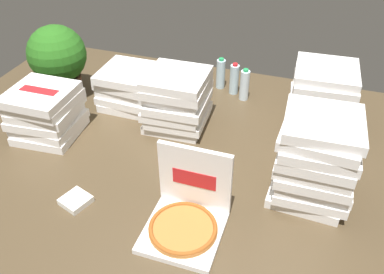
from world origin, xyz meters
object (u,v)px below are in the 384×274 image
(pizza_stack_right_near, at_px, (46,112))
(water_bottle_1, at_px, (234,79))
(water_bottle_0, at_px, (245,85))
(pizza_stack_center_far, at_px, (177,100))
(pizza_stack_left_near, at_px, (321,99))
(water_bottle_2, at_px, (220,74))
(pizza_stack_right_mid, at_px, (130,87))
(napkin_pile, at_px, (76,200))
(open_pizza_box, at_px, (186,215))
(pizza_stack_left_mid, at_px, (316,160))
(potted_plant, at_px, (58,59))

(pizza_stack_right_near, xyz_separation_m, water_bottle_1, (0.94, 0.83, -0.05))
(water_bottle_0, bearing_deg, pizza_stack_center_far, -126.05)
(pizza_stack_left_near, xyz_separation_m, pizza_stack_right_near, (-1.52, -0.57, -0.05))
(pizza_stack_right_near, bearing_deg, pizza_stack_left_near, 20.70)
(pizza_stack_right_near, bearing_deg, water_bottle_2, 46.63)
(pizza_stack_right_mid, height_order, napkin_pile, pizza_stack_right_mid)
(water_bottle_1, xyz_separation_m, water_bottle_2, (-0.11, 0.05, 0.00))
(open_pizza_box, bearing_deg, napkin_pile, -176.79)
(pizza_stack_left_near, xyz_separation_m, water_bottle_2, (-0.70, 0.30, -0.10))
(pizza_stack_right_mid, height_order, pizza_stack_right_near, pizza_stack_right_near)
(pizza_stack_right_near, height_order, water_bottle_0, pizza_stack_right_near)
(open_pizza_box, xyz_separation_m, pizza_stack_left_mid, (0.51, 0.39, 0.15))
(pizza_stack_right_mid, distance_m, water_bottle_1, 0.71)
(open_pizza_box, relative_size, water_bottle_1, 1.66)
(pizza_stack_right_near, bearing_deg, pizza_stack_center_far, 25.15)
(pizza_stack_left_mid, height_order, potted_plant, potted_plant)
(pizza_stack_right_near, bearing_deg, pizza_stack_left_mid, -1.39)
(open_pizza_box, relative_size, pizza_stack_left_near, 0.91)
(pizza_stack_right_mid, bearing_deg, pizza_stack_right_near, -124.11)
(pizza_stack_center_far, height_order, napkin_pile, pizza_stack_center_far)
(potted_plant, bearing_deg, pizza_stack_left_mid, -15.18)
(water_bottle_0, relative_size, water_bottle_2, 1.00)
(pizza_stack_center_far, xyz_separation_m, pizza_stack_right_near, (-0.70, -0.33, -0.03))
(water_bottle_1, bearing_deg, pizza_stack_right_near, -138.59)
(pizza_stack_right_mid, bearing_deg, potted_plant, -174.92)
(open_pizza_box, height_order, pizza_stack_left_mid, pizza_stack_left_mid)
(pizza_stack_left_near, height_order, pizza_stack_right_near, pizza_stack_left_near)
(open_pizza_box, distance_m, water_bottle_2, 1.32)
(open_pizza_box, relative_size, water_bottle_2, 1.66)
(pizza_stack_right_near, relative_size, potted_plant, 0.79)
(pizza_stack_left_near, relative_size, water_bottle_0, 1.82)
(water_bottle_0, relative_size, potted_plant, 0.45)
(water_bottle_1, xyz_separation_m, napkin_pile, (-0.48, -1.29, -0.09))
(pizza_stack_right_mid, xyz_separation_m, pizza_stack_right_near, (-0.32, -0.47, 0.03))
(pizza_stack_center_far, height_order, pizza_stack_left_mid, pizza_stack_left_mid)
(pizza_stack_left_near, distance_m, pizza_stack_center_far, 0.86)
(pizza_stack_center_far, bearing_deg, napkin_pile, -107.22)
(pizza_stack_center_far, xyz_separation_m, napkin_pile, (-0.25, -0.79, -0.16))
(pizza_stack_center_far, distance_m, pizza_stack_right_near, 0.78)
(pizza_stack_left_near, distance_m, pizza_stack_right_near, 1.63)
(water_bottle_2, distance_m, napkin_pile, 1.39)
(pizza_stack_left_mid, relative_size, water_bottle_1, 2.04)
(pizza_stack_center_far, distance_m, water_bottle_2, 0.56)
(pizza_stack_left_near, relative_size, pizza_stack_left_mid, 0.89)
(pizza_stack_right_mid, bearing_deg, water_bottle_0, 23.05)
(pizza_stack_center_far, distance_m, water_bottle_0, 0.55)
(napkin_pile, bearing_deg, pizza_stack_right_near, 134.71)
(pizza_stack_right_mid, bearing_deg, water_bottle_2, 38.51)
(water_bottle_0, bearing_deg, napkin_pile, -114.68)
(pizza_stack_left_near, distance_m, pizza_stack_left_mid, 0.61)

